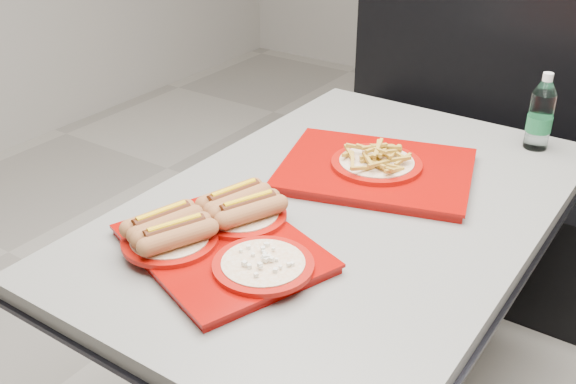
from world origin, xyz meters
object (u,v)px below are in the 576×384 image
Objects in this scene: tray_near at (219,236)px; tray_far at (376,166)px; water_bottle at (541,116)px; booth_bench at (482,167)px; diner_table at (343,257)px.

tray_near is 0.89× the size of tray_far.
tray_far reaches higher than tray_near.
water_bottle is at bearing 66.11° from tray_near.
tray_near is at bearing -113.89° from water_bottle.
water_bottle is (0.30, 0.42, 0.07)m from tray_far.
booth_bench is 1.00m from tray_far.
booth_bench reaches higher than water_bottle.
tray_near is 1.02m from water_bottle.
diner_table is 0.26m from tray_far.
tray_far is at bearing 92.22° from diner_table.
tray_near is 2.33× the size of water_bottle.
booth_bench is 2.31× the size of tray_far.
water_bottle reaches higher than tray_far.
water_bottle reaches higher than tray_near.
tray_far is at bearing 77.11° from tray_near.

